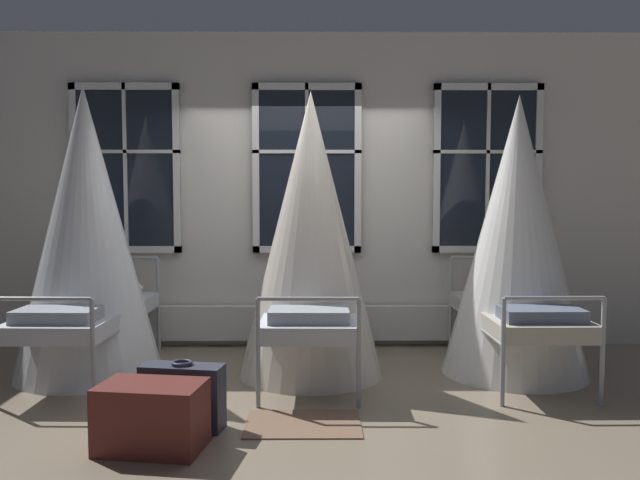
{
  "coord_description": "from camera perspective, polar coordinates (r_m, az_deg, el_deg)",
  "views": [
    {
      "loc": [
        0.08,
        -5.45,
        1.59
      ],
      "look_at": [
        0.13,
        0.21,
        1.19
      ],
      "focal_mm": 36.19,
      "sensor_mm": 36.0,
      "label": 1
    }
  ],
  "objects": [
    {
      "name": "rug_second",
      "position": [
        4.64,
        -1.5,
        -15.94
      ],
      "size": [
        0.8,
        0.56,
        0.01
      ],
      "primitive_type": "cube",
      "rotation": [
        0.0,
        0.0,
        0.0
      ],
      "color": "brown",
      "rests_on": "ground"
    },
    {
      "name": "back_wall_with_windows",
      "position": [
        6.81,
        -1.15,
        4.37
      ],
      "size": [
        8.7,
        0.1,
        3.27
      ],
      "primitive_type": "cube",
      "color": "silver",
      "rests_on": "ground"
    },
    {
      "name": "travel_trunk",
      "position": [
        4.29,
        -14.66,
        -14.87
      ],
      "size": [
        0.69,
        0.49,
        0.42
      ],
      "primitive_type": "cube",
      "rotation": [
        0.0,
        0.0,
        -0.15
      ],
      "color": "#5B231E",
      "rests_on": "ground"
    },
    {
      "name": "cot_second",
      "position": [
        5.65,
        -0.82,
        0.07
      ],
      "size": [
        1.27,
        1.86,
        2.49
      ],
      "rotation": [
        0.0,
        0.0,
        1.56
      ],
      "color": "#9EA3A8",
      "rests_on": "ground"
    },
    {
      "name": "cot_third",
      "position": [
        5.94,
        16.99,
        -0.04
      ],
      "size": [
        1.27,
        1.86,
        2.46
      ],
      "rotation": [
        0.0,
        0.0,
        1.58
      ],
      "color": "#9EA3A8",
      "rests_on": "ground"
    },
    {
      "name": "suitcase_dark",
      "position": [
        4.6,
        -12.07,
        -13.38
      ],
      "size": [
        0.59,
        0.3,
        0.47
      ],
      "rotation": [
        0.0,
        0.0,
        -0.17
      ],
      "color": "#2D3342",
      "rests_on": "ground"
    },
    {
      "name": "cot_first",
      "position": [
        6.01,
        -19.95,
        0.31
      ],
      "size": [
        1.27,
        1.87,
        2.54
      ],
      "rotation": [
        0.0,
        0.0,
        1.54
      ],
      "color": "#9EA3A8",
      "rests_on": "ground"
    },
    {
      "name": "ground",
      "position": [
        5.68,
        -1.3,
        -12.25
      ],
      "size": [
        20.71,
        20.71,
        0.0
      ],
      "primitive_type": "plane",
      "color": "gray"
    },
    {
      "name": "window_bank",
      "position": [
        6.71,
        -1.16,
        0.05
      ],
      "size": [
        4.87,
        0.1,
        2.66
      ],
      "color": "black",
      "rests_on": "ground"
    }
  ]
}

